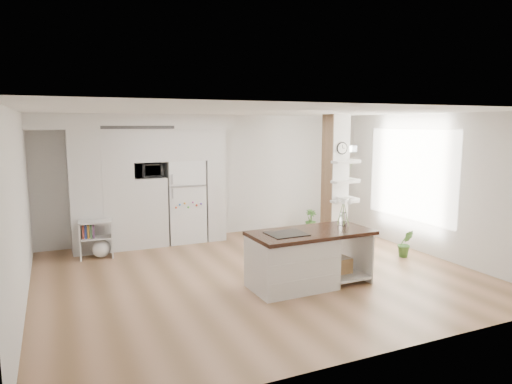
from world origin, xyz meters
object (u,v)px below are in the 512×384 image
at_px(bookshelf, 98,242).
at_px(floor_plant_a, 405,243).
at_px(refrigerator, 184,201).
at_px(kitchen_island, 299,258).

bearing_deg(bookshelf, floor_plant_a, -18.82).
height_order(refrigerator, bookshelf, refrigerator).
bearing_deg(refrigerator, floor_plant_a, -39.78).
xyz_separation_m(bookshelf, floor_plant_a, (5.32, -2.35, -0.04)).
bearing_deg(floor_plant_a, refrigerator, 140.22).
bearing_deg(floor_plant_a, kitchen_island, -167.83).
bearing_deg(kitchen_island, refrigerator, 102.38).
xyz_separation_m(refrigerator, bookshelf, (-1.83, -0.55, -0.57)).
xyz_separation_m(kitchen_island, floor_plant_a, (2.64, 0.57, -0.19)).
bearing_deg(kitchen_island, floor_plant_a, 10.84).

